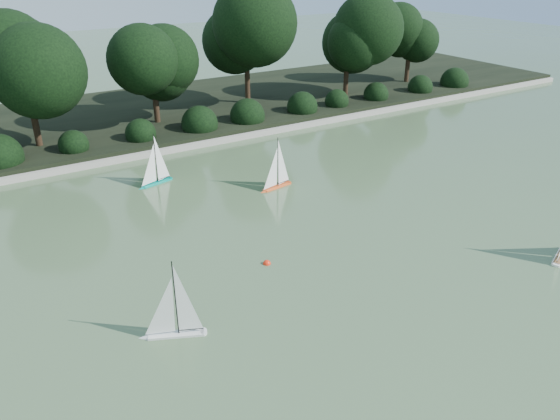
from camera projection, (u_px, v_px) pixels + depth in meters
name	position (u px, v px, depth m)	size (l,w,h in m)	color
ground	(329.00, 295.00, 10.03)	(80.00, 80.00, 0.00)	#3B5131
pond_coping	(155.00, 152.00, 16.88)	(40.00, 0.35, 0.18)	gray
far_bank	(116.00, 119.00, 19.92)	(40.00, 8.00, 0.30)	black
tree_line	(157.00, 53.00, 18.24)	(26.31, 3.93, 4.39)	black
shrub_hedge	(144.00, 133.00, 17.41)	(29.10, 1.10, 1.10)	black
sailboat_white_a	(170.00, 324.00, 8.87)	(1.08, 0.61, 1.53)	silver
sailboat_orange	(275.00, 180.00, 14.44)	(1.08, 0.35, 1.47)	#F65922
sailboat_teal	(154.00, 176.00, 14.68)	(1.08, 0.43, 1.48)	#03907F
race_buoy	(267.00, 264.00, 11.03)	(0.16, 0.16, 0.16)	#FF280D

